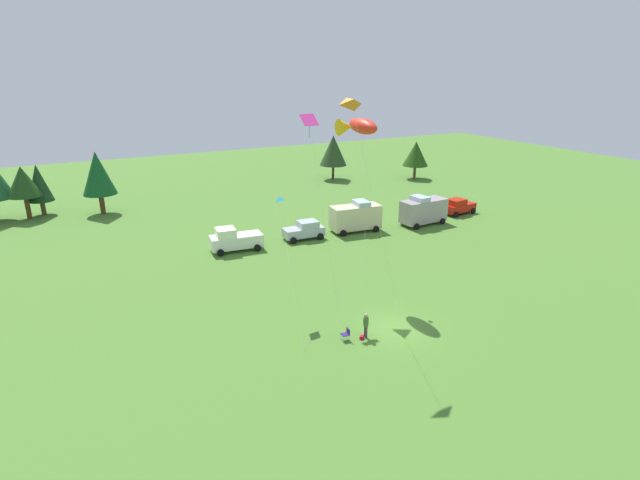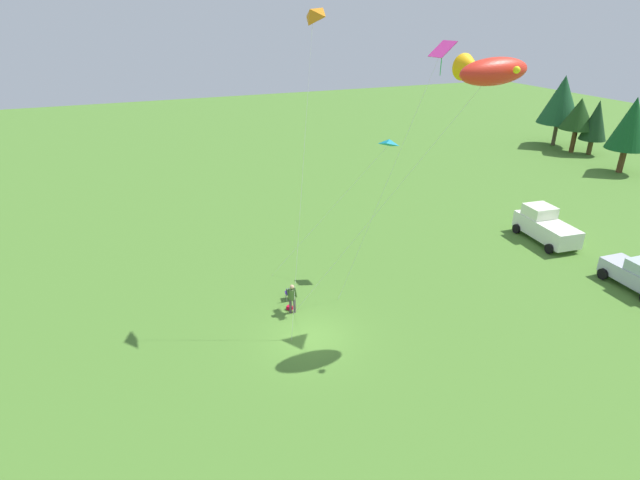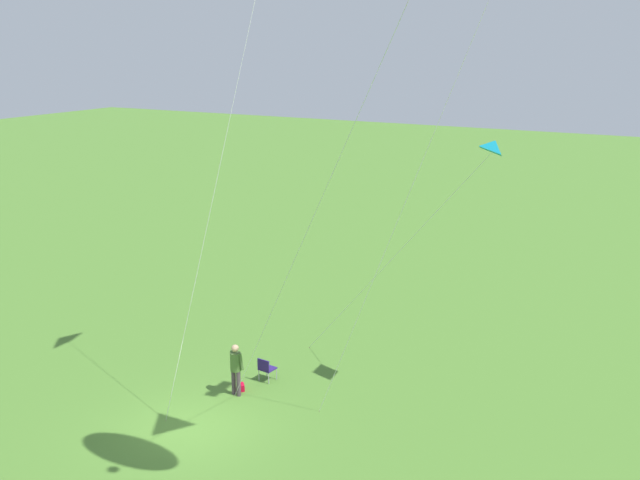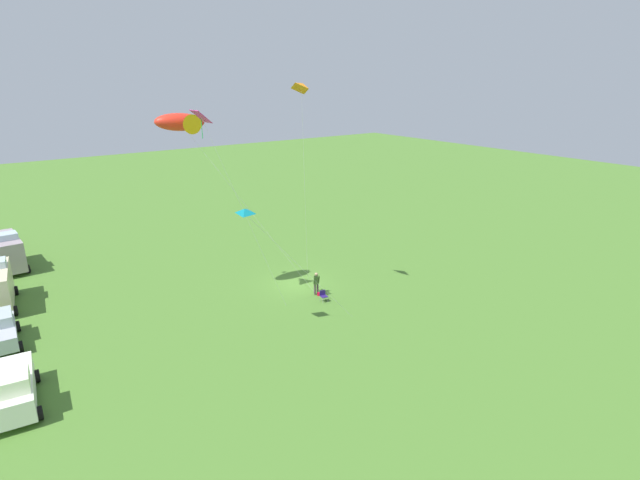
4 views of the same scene
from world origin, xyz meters
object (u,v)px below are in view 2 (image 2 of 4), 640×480
(truck_white_pickup, at_px, (545,226))
(car_silver_compact, at_px, (640,275))
(backpack_on_grass, at_px, (290,308))
(kite_diamond_rainbow, at_px, (440,57))
(folding_chair, at_px, (290,292))
(person_kite_flyer, at_px, (292,296))
(kite_large_fish, at_px, (488,71))
(kite_delta_teal, at_px, (389,143))
(kite_delta_orange, at_px, (310,15))

(truck_white_pickup, xyz_separation_m, car_silver_compact, (7.55, -0.06, -0.15))
(backpack_on_grass, height_order, kite_diamond_rainbow, kite_diamond_rainbow)
(truck_white_pickup, height_order, kite_diamond_rainbow, kite_diamond_rainbow)
(folding_chair, height_order, car_silver_compact, car_silver_compact)
(person_kite_flyer, xyz_separation_m, truck_white_pickup, (-2.26, 19.99, 0.08))
(folding_chair, height_order, backpack_on_grass, folding_chair)
(person_kite_flyer, bearing_deg, folding_chair, -2.85)
(person_kite_flyer, height_order, kite_diamond_rainbow, kite_diamond_rainbow)
(truck_white_pickup, xyz_separation_m, kite_large_fish, (6.25, -12.16, 11.68))
(truck_white_pickup, height_order, car_silver_compact, truck_white_pickup)
(car_silver_compact, height_order, kite_delta_teal, kite_delta_teal)
(car_silver_compact, bearing_deg, kite_large_fish, -93.00)
(person_kite_flyer, xyz_separation_m, backpack_on_grass, (-0.33, -0.06, -0.91))
(kite_large_fish, bearing_deg, car_silver_compact, 83.88)
(kite_diamond_rainbow, bearing_deg, kite_delta_orange, -94.18)
(person_kite_flyer, height_order, kite_large_fish, kite_large_fish)
(kite_delta_orange, relative_size, kite_delta_teal, 1.82)
(backpack_on_grass, distance_m, kite_diamond_rainbow, 15.28)
(backpack_on_grass, xyz_separation_m, kite_delta_orange, (-0.14, 1.39, 14.83))
(truck_white_pickup, relative_size, kite_large_fish, 0.38)
(kite_large_fish, distance_m, kite_delta_teal, 8.35)
(backpack_on_grass, bearing_deg, folding_chair, 159.78)
(kite_diamond_rainbow, bearing_deg, folding_chair, -99.71)
(folding_chair, bearing_deg, backpack_on_grass, 165.95)
(kite_large_fish, distance_m, kite_diamond_rainbow, 3.99)
(truck_white_pickup, bearing_deg, kite_large_fish, 122.98)
(backpack_on_grass, distance_m, kite_large_fish, 15.54)
(backpack_on_grass, relative_size, kite_large_fish, 0.02)
(backpack_on_grass, bearing_deg, kite_large_fish, 61.27)
(car_silver_compact, bearing_deg, kite_delta_orange, -104.09)
(backpack_on_grass, relative_size, kite_delta_orange, 0.02)
(car_silver_compact, bearing_deg, kite_diamond_rainbow, -110.79)
(truck_white_pickup, relative_size, car_silver_compact, 1.21)
(car_silver_compact, height_order, kite_diamond_rainbow, kite_diamond_rainbow)
(folding_chair, relative_size, truck_white_pickup, 0.16)
(kite_delta_orange, bearing_deg, kite_delta_teal, 112.95)
(kite_delta_teal, bearing_deg, folding_chair, -76.63)
(kite_large_fish, relative_size, kite_delta_orange, 0.87)
(backpack_on_grass, height_order, kite_large_fish, kite_large_fish)
(truck_white_pickup, distance_m, kite_diamond_rainbow, 17.06)
(kite_large_fish, bearing_deg, kite_delta_orange, -124.50)
(kite_large_fish, height_order, kite_delta_orange, kite_delta_orange)
(car_silver_compact, bearing_deg, truck_white_pickup, -177.34)
(folding_chair, distance_m, truck_white_pickup, 19.72)
(car_silver_compact, xyz_separation_m, kite_delta_teal, (-8.22, -12.79, 7.21))
(folding_chair, distance_m, kite_delta_teal, 10.41)
(kite_large_fish, bearing_deg, backpack_on_grass, -118.73)
(car_silver_compact, height_order, kite_delta_orange, kite_delta_orange)
(person_kite_flyer, relative_size, truck_white_pickup, 0.34)
(kite_large_fish, distance_m, kite_delta_orange, 8.17)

